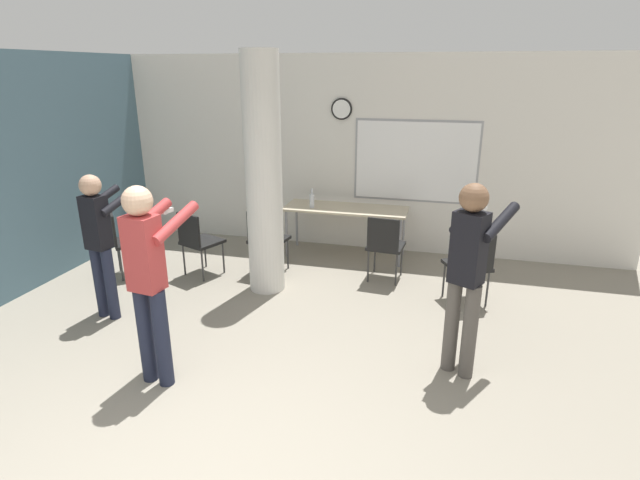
{
  "coord_description": "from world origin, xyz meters",
  "views": [
    {
      "loc": [
        1.42,
        -2.14,
        2.59
      ],
      "look_at": [
        0.28,
        2.23,
        1.04
      ],
      "focal_mm": 28.0,
      "sensor_mm": 36.0,
      "label": 1
    }
  ],
  "objects_px": {
    "chair_near_pillar": "(198,239)",
    "chair_table_right": "(385,243)",
    "chair_by_left_wall": "(126,238)",
    "chair_mid_room": "(471,263)",
    "person_playing_front": "(148,271)",
    "person_playing_side": "(468,266)",
    "chair_table_left": "(266,237)",
    "folding_table": "(346,211)",
    "person_watching_back": "(100,236)",
    "bottle_on_table": "(312,200)"
  },
  "relations": [
    {
      "from": "bottle_on_table",
      "to": "chair_table_left",
      "type": "bearing_deg",
      "value": -116.29
    },
    {
      "from": "chair_by_left_wall",
      "to": "person_playing_side",
      "type": "bearing_deg",
      "value": -15.87
    },
    {
      "from": "chair_mid_room",
      "to": "chair_table_left",
      "type": "xyz_separation_m",
      "value": [
        -2.56,
        0.29,
        0.0
      ]
    },
    {
      "from": "bottle_on_table",
      "to": "person_watching_back",
      "type": "relative_size",
      "value": 0.17
    },
    {
      "from": "bottle_on_table",
      "to": "person_playing_side",
      "type": "xyz_separation_m",
      "value": [
        2.07,
        -2.51,
        0.19
      ]
    },
    {
      "from": "chair_near_pillar",
      "to": "person_watching_back",
      "type": "distance_m",
      "value": 1.41
    },
    {
      "from": "chair_by_left_wall",
      "to": "chair_table_right",
      "type": "height_order",
      "value": "same"
    },
    {
      "from": "folding_table",
      "to": "bottle_on_table",
      "type": "distance_m",
      "value": 0.5
    },
    {
      "from": "chair_table_left",
      "to": "chair_table_right",
      "type": "height_order",
      "value": "same"
    },
    {
      "from": "person_watching_back",
      "to": "person_playing_side",
      "type": "height_order",
      "value": "person_playing_side"
    },
    {
      "from": "chair_by_left_wall",
      "to": "folding_table",
      "type": "bearing_deg",
      "value": 28.72
    },
    {
      "from": "chair_table_right",
      "to": "person_playing_front",
      "type": "distance_m",
      "value": 3.14
    },
    {
      "from": "chair_table_left",
      "to": "person_playing_side",
      "type": "xyz_separation_m",
      "value": [
        2.46,
        -1.71,
        0.51
      ]
    },
    {
      "from": "person_watching_back",
      "to": "person_playing_front",
      "type": "xyz_separation_m",
      "value": [
        1.19,
        -0.93,
        0.1
      ]
    },
    {
      "from": "person_watching_back",
      "to": "chair_table_left",
      "type": "bearing_deg",
      "value": 51.57
    },
    {
      "from": "chair_by_left_wall",
      "to": "person_watching_back",
      "type": "bearing_deg",
      "value": -65.27
    },
    {
      "from": "chair_by_left_wall",
      "to": "chair_mid_room",
      "type": "height_order",
      "value": "same"
    },
    {
      "from": "person_watching_back",
      "to": "chair_by_left_wall",
      "type": "bearing_deg",
      "value": 114.73
    },
    {
      "from": "person_watching_back",
      "to": "chair_table_right",
      "type": "bearing_deg",
      "value": 31.7
    },
    {
      "from": "chair_table_right",
      "to": "chair_mid_room",
      "type": "bearing_deg",
      "value": -22.54
    },
    {
      "from": "chair_near_pillar",
      "to": "person_playing_front",
      "type": "height_order",
      "value": "person_playing_front"
    },
    {
      "from": "bottle_on_table",
      "to": "chair_mid_room",
      "type": "bearing_deg",
      "value": -26.7
    },
    {
      "from": "chair_table_left",
      "to": "folding_table",
      "type": "bearing_deg",
      "value": 46.62
    },
    {
      "from": "folding_table",
      "to": "chair_table_right",
      "type": "distance_m",
      "value": 1.04
    },
    {
      "from": "person_playing_side",
      "to": "person_playing_front",
      "type": "xyz_separation_m",
      "value": [
        -2.53,
        -0.8,
        0.01
      ]
    },
    {
      "from": "bottle_on_table",
      "to": "chair_mid_room",
      "type": "relative_size",
      "value": 0.31
    },
    {
      "from": "chair_by_left_wall",
      "to": "person_playing_front",
      "type": "xyz_separation_m",
      "value": [
        1.68,
        -2.0,
        0.52
      ]
    },
    {
      "from": "folding_table",
      "to": "chair_table_right",
      "type": "bearing_deg",
      "value": -49.12
    },
    {
      "from": "chair_mid_room",
      "to": "person_playing_side",
      "type": "bearing_deg",
      "value": -94.06
    },
    {
      "from": "chair_table_left",
      "to": "person_watching_back",
      "type": "distance_m",
      "value": 2.06
    },
    {
      "from": "chair_table_right",
      "to": "chair_table_left",
      "type": "bearing_deg",
      "value": -174.73
    },
    {
      "from": "person_watching_back",
      "to": "person_playing_side",
      "type": "bearing_deg",
      "value": -2.01
    },
    {
      "from": "folding_table",
      "to": "person_playing_front",
      "type": "distance_m",
      "value": 3.57
    },
    {
      "from": "chair_near_pillar",
      "to": "chair_table_right",
      "type": "xyz_separation_m",
      "value": [
        2.36,
        0.45,
        0.0
      ]
    },
    {
      "from": "chair_table_left",
      "to": "chair_table_right",
      "type": "relative_size",
      "value": 1.0
    },
    {
      "from": "chair_mid_room",
      "to": "chair_table_right",
      "type": "distance_m",
      "value": 1.12
    },
    {
      "from": "chair_by_left_wall",
      "to": "chair_mid_room",
      "type": "distance_m",
      "value": 4.31
    },
    {
      "from": "folding_table",
      "to": "person_watching_back",
      "type": "xyz_separation_m",
      "value": [
        -2.12,
        -2.49,
        0.26
      ]
    },
    {
      "from": "bottle_on_table",
      "to": "person_watching_back",
      "type": "xyz_separation_m",
      "value": [
        -1.65,
        -2.38,
        0.1
      ]
    },
    {
      "from": "person_playing_front",
      "to": "chair_mid_room",
      "type": "bearing_deg",
      "value": 40.26
    },
    {
      "from": "folding_table",
      "to": "person_watching_back",
      "type": "relative_size",
      "value": 1.1
    },
    {
      "from": "bottle_on_table",
      "to": "person_playing_side",
      "type": "height_order",
      "value": "person_playing_side"
    },
    {
      "from": "chair_mid_room",
      "to": "chair_table_left",
      "type": "relative_size",
      "value": 1.0
    },
    {
      "from": "chair_near_pillar",
      "to": "folding_table",
      "type": "bearing_deg",
      "value": 35.79
    },
    {
      "from": "folding_table",
      "to": "chair_by_left_wall",
      "type": "height_order",
      "value": "chair_by_left_wall"
    },
    {
      "from": "chair_table_left",
      "to": "person_playing_front",
      "type": "distance_m",
      "value": 2.57
    },
    {
      "from": "person_playing_front",
      "to": "chair_near_pillar",
      "type": "bearing_deg",
      "value": 109.04
    },
    {
      "from": "chair_by_left_wall",
      "to": "person_playing_side",
      "type": "relative_size",
      "value": 0.5
    },
    {
      "from": "person_playing_side",
      "to": "chair_table_left",
      "type": "bearing_deg",
      "value": 145.23
    },
    {
      "from": "folding_table",
      "to": "person_playing_side",
      "type": "height_order",
      "value": "person_playing_side"
    }
  ]
}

